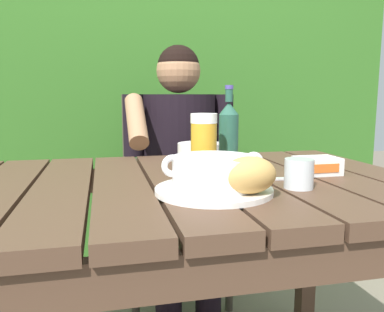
# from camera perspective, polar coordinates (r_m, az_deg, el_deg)

# --- Properties ---
(dining_table) EXTENTS (1.29, 0.84, 0.76)m
(dining_table) POSITION_cam_1_polar(r_m,az_deg,el_deg) (1.05, -2.19, -8.66)
(dining_table) COLOR #4E3627
(dining_table) RESTS_ON ground_plane
(hedge_backdrop) EXTENTS (3.02, 0.99, 2.93)m
(hedge_backdrop) POSITION_cam_1_polar(r_m,az_deg,el_deg) (2.56, -10.51, 17.14)
(hedge_backdrop) COLOR #326722
(hedge_backdrop) RESTS_ON ground_plane
(chair_near_diner) EXTENTS (0.46, 0.43, 0.98)m
(chair_near_diner) POSITION_cam_1_polar(r_m,az_deg,el_deg) (1.94, -2.79, -5.95)
(chair_near_diner) COLOR #453F31
(chair_near_diner) RESTS_ON ground_plane
(person_eating) EXTENTS (0.48, 0.47, 1.19)m
(person_eating) POSITION_cam_1_polar(r_m,az_deg,el_deg) (1.70, -1.76, -0.46)
(person_eating) COLOR black
(person_eating) RESTS_ON ground_plane
(serving_plate) EXTENTS (0.27, 0.27, 0.01)m
(serving_plate) POSITION_cam_1_polar(r_m,az_deg,el_deg) (0.89, 3.17, -4.98)
(serving_plate) COLOR white
(serving_plate) RESTS_ON dining_table
(soup_bowl) EXTENTS (0.24, 0.19, 0.08)m
(soup_bowl) POSITION_cam_1_polar(r_m,az_deg,el_deg) (0.88, 3.19, -2.23)
(soup_bowl) COLOR white
(soup_bowl) RESTS_ON serving_plate
(bread_roll) EXTENTS (0.14, 0.12, 0.08)m
(bread_roll) POSITION_cam_1_polar(r_m,az_deg,el_deg) (0.83, 8.30, -2.75)
(bread_roll) COLOR tan
(bread_roll) RESTS_ON serving_plate
(beer_glass) EXTENTS (0.07, 0.07, 0.17)m
(beer_glass) POSITION_cam_1_polar(r_m,az_deg,el_deg) (1.10, 1.73, 1.87)
(beer_glass) COLOR gold
(beer_glass) RESTS_ON dining_table
(beer_bottle) EXTENTS (0.06, 0.06, 0.25)m
(beer_bottle) POSITION_cam_1_polar(r_m,az_deg,el_deg) (1.20, 5.34, 3.33)
(beer_bottle) COLOR #255342
(beer_bottle) RESTS_ON dining_table
(water_glass_small) EXTENTS (0.07, 0.07, 0.07)m
(water_glass_small) POSITION_cam_1_polar(r_m,az_deg,el_deg) (0.96, 15.30, -2.48)
(water_glass_small) COLOR silver
(water_glass_small) RESTS_ON dining_table
(butter_tub) EXTENTS (0.11, 0.09, 0.05)m
(butter_tub) POSITION_cam_1_polar(r_m,az_deg,el_deg) (1.15, 17.75, -1.34)
(butter_tub) COLOR white
(butter_tub) RESTS_ON dining_table
(table_knife) EXTENTS (0.16, 0.04, 0.01)m
(table_knife) POSITION_cam_1_polar(r_m,az_deg,el_deg) (1.03, 10.09, -3.27)
(table_knife) COLOR silver
(table_knife) RESTS_ON dining_table
(diner_bowl) EXTENTS (0.16, 0.16, 0.06)m
(diner_bowl) POSITION_cam_1_polar(r_m,az_deg,el_deg) (1.35, 1.19, 0.73)
(diner_bowl) COLOR white
(diner_bowl) RESTS_ON dining_table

